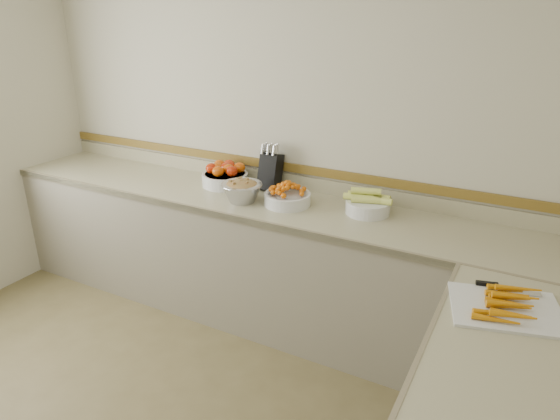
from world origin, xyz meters
The scene contains 8 objects.
back_wall centered at (0.00, 2.00, 1.30)m, with size 4.00×4.00×0.00m, color #BAB59A.
counter_back centered at (0.00, 1.68, 0.45)m, with size 4.00×0.65×1.08m.
knife_block centered at (-0.02, 1.90, 1.04)m, with size 0.14×0.17×0.34m.
tomato_bowl centered at (-0.35, 1.82, 0.97)m, with size 0.33×0.33×0.16m.
cherry_tomato_bowl centered at (0.23, 1.68, 0.96)m, with size 0.30×0.30×0.16m.
corn_bowl centered at (0.74, 1.78, 0.96)m, with size 0.31×0.28×0.16m.
rhubarb_bowl centered at (-0.06, 1.59, 0.98)m, with size 0.27×0.27×0.16m.
cutting_board centered at (1.61, 1.02, 0.92)m, with size 0.52×0.45×0.06m.
Camera 1 is at (1.62, -1.02, 2.07)m, focal length 32.00 mm.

